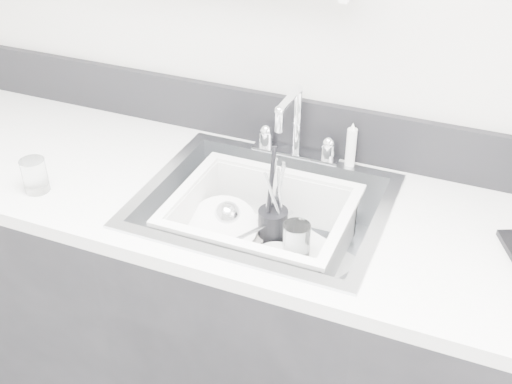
% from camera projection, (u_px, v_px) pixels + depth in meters
% --- Properties ---
extents(counter_run, '(3.20, 0.62, 0.92)m').
position_uv_depth(counter_run, '(262.00, 327.00, 1.93)').
color(counter_run, black).
rests_on(counter_run, ground).
extents(backsplash, '(3.20, 0.02, 0.16)m').
position_uv_depth(backsplash, '(302.00, 125.00, 1.86)').
color(backsplash, black).
rests_on(backsplash, counter_run).
extents(sink, '(0.64, 0.52, 0.20)m').
position_uv_depth(sink, '(263.00, 229.00, 1.73)').
color(sink, silver).
rests_on(sink, counter_run).
extents(faucet, '(0.26, 0.18, 0.23)m').
position_uv_depth(faucet, '(296.00, 139.00, 1.83)').
color(faucet, silver).
rests_on(faucet, counter_run).
extents(side_sprayer, '(0.03, 0.03, 0.14)m').
position_uv_depth(side_sprayer, '(351.00, 145.00, 1.78)').
color(side_sprayer, white).
rests_on(side_sprayer, counter_run).
extents(wash_tub, '(0.58, 0.54, 0.18)m').
position_uv_depth(wash_tub, '(261.00, 230.00, 1.70)').
color(wash_tub, white).
rests_on(wash_tub, sink).
extents(plate_stack, '(0.23, 0.23, 0.09)m').
position_uv_depth(plate_stack, '(226.00, 233.00, 1.77)').
color(plate_stack, white).
rests_on(plate_stack, wash_tub).
extents(utensil_cup, '(0.08, 0.08, 0.28)m').
position_uv_depth(utensil_cup, '(273.00, 224.00, 1.75)').
color(utensil_cup, black).
rests_on(utensil_cup, wash_tub).
extents(ladle, '(0.31, 0.18, 0.08)m').
position_uv_depth(ladle, '(248.00, 230.00, 1.76)').
color(ladle, silver).
rests_on(ladle, wash_tub).
extents(tumbler_in_tub, '(0.10, 0.10, 0.11)m').
position_uv_depth(tumbler_in_tub, '(296.00, 241.00, 1.70)').
color(tumbler_in_tub, white).
rests_on(tumbler_in_tub, wash_tub).
extents(tumbler_counter, '(0.08, 0.08, 0.09)m').
position_uv_depth(tumbler_counter, '(35.00, 175.00, 1.70)').
color(tumbler_counter, white).
rests_on(tumbler_counter, counter_run).
extents(bowl_small, '(0.13, 0.13, 0.04)m').
position_uv_depth(bowl_small, '(276.00, 260.00, 1.69)').
color(bowl_small, white).
rests_on(bowl_small, wash_tub).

